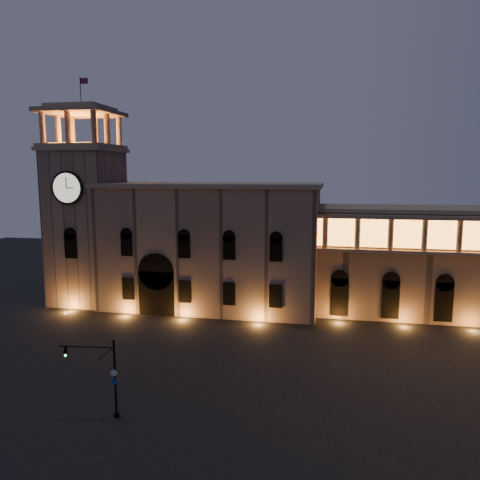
{
  "coord_description": "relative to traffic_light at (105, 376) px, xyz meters",
  "views": [
    {
      "loc": [
        14.72,
        -41.55,
        19.02
      ],
      "look_at": [
        3.41,
        16.0,
        10.57
      ],
      "focal_mm": 35.0,
      "sensor_mm": 36.0,
      "label": 1
    }
  ],
  "objects": [
    {
      "name": "ground",
      "position": [
        2.24,
        9.72,
        -3.31
      ],
      "size": [
        160.0,
        160.0,
        0.0
      ],
      "primitive_type": "plane",
      "color": "black",
      "rests_on": "ground"
    },
    {
      "name": "government_building",
      "position": [
        0.16,
        31.65,
        5.46
      ],
      "size": [
        30.8,
        12.8,
        17.6
      ],
      "color": "#8A6F5A",
      "rests_on": "ground"
    },
    {
      "name": "clock_tower",
      "position": [
        -18.26,
        30.7,
        9.19
      ],
      "size": [
        9.8,
        9.8,
        32.4
      ],
      "color": "#8A6F5A",
      "rests_on": "ground"
    },
    {
      "name": "colonnade_wing",
      "position": [
        34.24,
        33.64,
        4.02
      ],
      "size": [
        40.6,
        11.5,
        14.5
      ],
      "color": "#846955",
      "rests_on": "ground"
    },
    {
      "name": "traffic_light",
      "position": [
        0.0,
        0.0,
        0.0
      ],
      "size": [
        4.58,
        0.86,
        6.31
      ],
      "rotation": [
        0.0,
        0.0,
        0.11
      ],
      "color": "black",
      "rests_on": "ground"
    }
  ]
}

